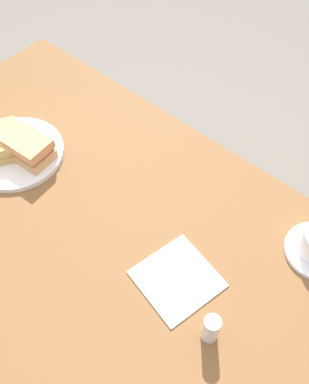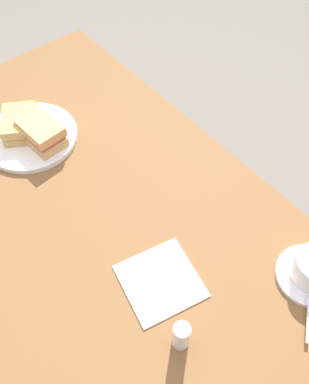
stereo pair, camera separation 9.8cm
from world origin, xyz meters
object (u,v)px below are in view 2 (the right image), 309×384
Objects in this scene: spoon at (309,310)px; sandwich_back at (42,133)px; sandwich_plate at (31,136)px; sandwich_front at (20,124)px; napkin at (160,281)px; salt_shaker at (181,336)px; dining_table at (86,263)px.

sandwich_back is at bearing 13.40° from spoon.
sandwich_front is (0.03, 0.01, 0.03)m from sandwich_plate.
spoon is (-0.75, -0.19, 0.01)m from sandwich_plate.
sandwich_back is 0.48m from napkin.
sandwich_front is 1.84× the size of salt_shaker.
sandwich_back is (0.29, -0.09, 0.15)m from dining_table.
salt_shaker is (-0.12, 0.05, 0.04)m from napkin.
dining_table is 17.67× the size of salt_shaker.
salt_shaker is at bearing 63.66° from spoon.
salt_shaker is (-0.66, 0.04, -0.00)m from sandwich_front.
dining_table is 8.81× the size of napkin.
napkin is 0.13m from salt_shaker.
spoon reaches higher than sandwich_plate.
sandwich_front reaches higher than sandwich_plate.
dining_table is 0.51m from spoon.
sandwich_front is at bearing 20.33° from sandwich_back.
spoon is at bearing -166.18° from sandwich_plate.
sandwich_plate is 1.74× the size of sandwich_front.
sandwich_front is (0.36, -0.06, 0.15)m from dining_table.
sandwich_plate is 0.04m from sandwich_front.
sandwich_back reaches higher than sandwich_plate.
sandwich_plate is 0.78m from spoon.
spoon is at bearing -165.98° from sandwich_front.
sandwich_plate is (0.33, -0.07, 0.12)m from dining_table.
salt_shaker reaches higher than sandwich_front.
sandwich_back is at bearing -159.37° from sandwich_plate.
sandwich_back is 1.38× the size of spoon.
spoon is (-0.42, -0.26, 0.12)m from dining_table.
sandwich_front is 0.55m from napkin.
sandwich_back is 0.80× the size of napkin.
salt_shaker is (-0.64, 0.05, 0.03)m from sandwich_plate.
dining_table is at bearing 163.39° from sandwich_back.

